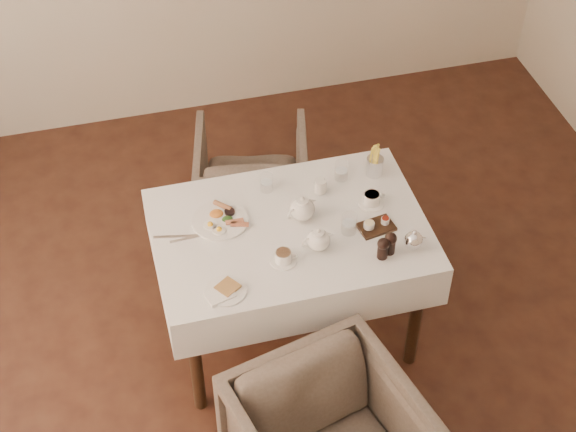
# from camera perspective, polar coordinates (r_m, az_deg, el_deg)

# --- Properties ---
(table) EXTENTS (1.28, 0.88, 0.75)m
(table) POSITION_cam_1_polar(r_m,az_deg,el_deg) (4.20, 0.14, -1.91)
(table) COLOR black
(table) RESTS_ON ground
(armchair_far) EXTENTS (0.75, 0.77, 0.58)m
(armchair_far) POSITION_cam_1_polar(r_m,az_deg,el_deg) (5.07, -2.35, 2.40)
(armchair_far) COLOR #4D4238
(armchair_far) RESTS_ON ground
(breakfast_plate) EXTENTS (0.27, 0.27, 0.03)m
(breakfast_plate) POSITION_cam_1_polar(r_m,az_deg,el_deg) (4.16, -4.39, -0.21)
(breakfast_plate) COLOR white
(breakfast_plate) RESTS_ON table
(side_plate) EXTENTS (0.19, 0.18, 0.02)m
(side_plate) POSITION_cam_1_polar(r_m,az_deg,el_deg) (3.85, -4.12, -4.88)
(side_plate) COLOR white
(side_plate) RESTS_ON table
(teapot_centre) EXTENTS (0.20, 0.19, 0.13)m
(teapot_centre) POSITION_cam_1_polar(r_m,az_deg,el_deg) (4.12, 0.92, 0.54)
(teapot_centre) COLOR white
(teapot_centre) RESTS_ON table
(teapot_front) EXTENTS (0.17, 0.14, 0.12)m
(teapot_front) POSITION_cam_1_polar(r_m,az_deg,el_deg) (3.99, 1.97, -1.49)
(teapot_front) COLOR white
(teapot_front) RESTS_ON table
(creamer) EXTENTS (0.07, 0.07, 0.07)m
(creamer) POSITION_cam_1_polar(r_m,az_deg,el_deg) (4.28, 2.11, 1.96)
(creamer) COLOR white
(creamer) RESTS_ON table
(teacup_near) EXTENTS (0.12, 0.12, 0.06)m
(teacup_near) POSITION_cam_1_polar(r_m,az_deg,el_deg) (3.95, -0.30, -2.67)
(teacup_near) COLOR white
(teacup_near) RESTS_ON table
(teacup_far) EXTENTS (0.13, 0.13, 0.06)m
(teacup_far) POSITION_cam_1_polar(r_m,az_deg,el_deg) (4.24, 5.42, 1.08)
(teacup_far) COLOR white
(teacup_far) RESTS_ON table
(glass_left) EXTENTS (0.07, 0.07, 0.09)m
(glass_left) POSITION_cam_1_polar(r_m,az_deg,el_deg) (4.28, -1.39, 2.17)
(glass_left) COLOR silver
(glass_left) RESTS_ON table
(glass_mid) EXTENTS (0.08, 0.08, 0.10)m
(glass_mid) POSITION_cam_1_polar(r_m,az_deg,el_deg) (4.08, 3.97, -0.49)
(glass_mid) COLOR silver
(glass_mid) RESTS_ON table
(glass_right) EXTENTS (0.07, 0.07, 0.09)m
(glass_right) POSITION_cam_1_polar(r_m,az_deg,el_deg) (4.35, 3.47, 2.93)
(glass_right) COLOR silver
(glass_right) RESTS_ON table
(condiment_board) EXTENTS (0.18, 0.14, 0.04)m
(condiment_board) POSITION_cam_1_polar(r_m,az_deg,el_deg) (4.13, 5.71, -0.63)
(condiment_board) COLOR black
(condiment_board) RESTS_ON table
(pepper_mill_left) EXTENTS (0.07, 0.07, 0.11)m
(pepper_mill_left) POSITION_cam_1_polar(r_m,az_deg,el_deg) (3.97, 6.15, -2.08)
(pepper_mill_left) COLOR black
(pepper_mill_left) RESTS_ON table
(pepper_mill_right) EXTENTS (0.07, 0.07, 0.12)m
(pepper_mill_right) POSITION_cam_1_polar(r_m,az_deg,el_deg) (4.00, 6.63, -1.75)
(pepper_mill_right) COLOR black
(pepper_mill_right) RESTS_ON table
(silver_pot) EXTENTS (0.11, 0.09, 0.11)m
(silver_pot) POSITION_cam_1_polar(r_m,az_deg,el_deg) (4.03, 8.13, -1.51)
(silver_pot) COLOR white
(silver_pot) RESTS_ON table
(fries_cup) EXTENTS (0.08, 0.08, 0.18)m
(fries_cup) POSITION_cam_1_polar(r_m,az_deg,el_deg) (4.37, 5.65, 3.50)
(fries_cup) COLOR silver
(fries_cup) RESTS_ON table
(cutlery_fork) EXTENTS (0.21, 0.06, 0.00)m
(cutlery_fork) POSITION_cam_1_polar(r_m,az_deg,el_deg) (4.11, -7.27, -1.32)
(cutlery_fork) COLOR silver
(cutlery_fork) RESTS_ON table
(cutlery_knife) EXTENTS (0.18, 0.02, 0.00)m
(cutlery_knife) POSITION_cam_1_polar(r_m,az_deg,el_deg) (4.10, -6.41, -1.43)
(cutlery_knife) COLOR silver
(cutlery_knife) RESTS_ON table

